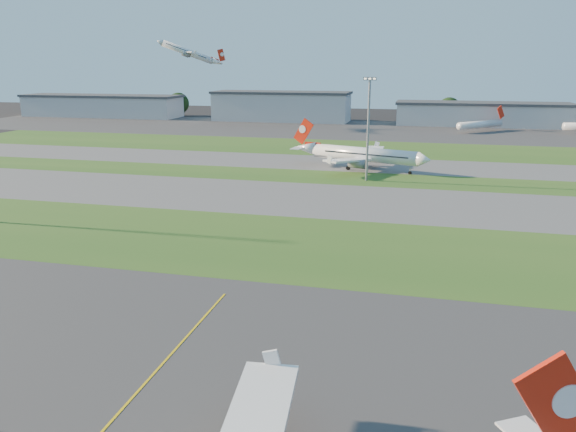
% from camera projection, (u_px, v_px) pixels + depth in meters
% --- Properties ---
extents(ground, '(700.00, 700.00, 0.00)m').
position_uv_depth(ground, '(40.00, 431.00, 45.60)').
color(ground, black).
rests_on(ground, ground).
extents(apron_near, '(300.00, 70.00, 0.01)m').
position_uv_depth(apron_near, '(40.00, 431.00, 45.60)').
color(apron_near, '#333335').
rests_on(apron_near, ground).
extents(grass_strip_a, '(300.00, 34.00, 0.01)m').
position_uv_depth(grass_strip_a, '(242.00, 241.00, 94.36)').
color(grass_strip_a, '#28521B').
rests_on(grass_strip_a, ground).
extents(taxiway_a, '(300.00, 32.00, 0.01)m').
position_uv_depth(taxiway_a, '(288.00, 198.00, 125.30)').
color(taxiway_a, '#515154').
rests_on(taxiway_a, ground).
extents(grass_strip_b, '(300.00, 18.00, 0.01)m').
position_uv_depth(grass_strip_b, '(310.00, 177.00, 148.74)').
color(grass_strip_b, '#28521B').
rests_on(grass_strip_b, ground).
extents(taxiway_b, '(300.00, 26.00, 0.01)m').
position_uv_depth(taxiway_b, '(325.00, 163.00, 169.37)').
color(taxiway_b, '#515154').
rests_on(taxiway_b, ground).
extents(grass_strip_c, '(300.00, 40.00, 0.01)m').
position_uv_depth(grass_strip_c, '(341.00, 148.00, 200.32)').
color(grass_strip_c, '#28521B').
rests_on(grass_strip_c, ground).
extents(apron_far, '(400.00, 80.00, 0.01)m').
position_uv_depth(apron_far, '(360.00, 129.00, 256.58)').
color(apron_far, '#333335').
rests_on(apron_far, ground).
extents(airliner_taxiing, '(37.49, 31.59, 12.07)m').
position_uv_depth(airliner_taxiing, '(363.00, 155.00, 157.42)').
color(airliner_taxiing, white).
rests_on(airliner_taxiing, ground).
extents(airliner_departing, '(26.64, 22.87, 9.21)m').
position_uv_depth(airliner_departing, '(188.00, 52.00, 258.87)').
color(airliner_departing, white).
extents(mini_jet_near, '(21.52, 21.38, 9.48)m').
position_uv_depth(mini_jet_near, '(480.00, 124.00, 246.31)').
color(mini_jet_near, white).
rests_on(mini_jet_near, ground).
extents(light_mast_centre, '(3.20, 0.70, 25.80)m').
position_uv_depth(light_mast_centre, '(368.00, 122.00, 139.56)').
color(light_mast_centre, gray).
rests_on(light_mast_centre, ground).
extents(hangar_far_west, '(91.80, 23.00, 12.20)m').
position_uv_depth(hangar_far_west, '(102.00, 106.00, 317.43)').
color(hangar_far_west, '#979A9E').
rests_on(hangar_far_west, ground).
extents(hangar_west, '(71.40, 23.00, 15.20)m').
position_uv_depth(hangar_west, '(281.00, 106.00, 293.01)').
color(hangar_west, '#979A9E').
rests_on(hangar_west, ground).
extents(hangar_east, '(81.60, 23.00, 11.20)m').
position_uv_depth(hangar_east, '(482.00, 114.00, 270.65)').
color(hangar_east, '#979A9E').
rests_on(hangar_east, ground).
extents(tree_far_west, '(11.00, 11.00, 12.00)m').
position_uv_depth(tree_far_west, '(55.00, 102.00, 338.68)').
color(tree_far_west, black).
rests_on(tree_far_west, ground).
extents(tree_west, '(12.10, 12.10, 13.20)m').
position_uv_depth(tree_west, '(178.00, 103.00, 322.08)').
color(tree_west, black).
rests_on(tree_west, ground).
extents(tree_mid_west, '(9.90, 9.90, 10.80)m').
position_uv_depth(tree_mid_west, '(332.00, 109.00, 298.07)').
color(tree_mid_west, black).
rests_on(tree_mid_west, ground).
extents(tree_mid_east, '(11.55, 11.55, 12.60)m').
position_uv_depth(tree_mid_east, '(449.00, 109.00, 286.90)').
color(tree_mid_east, black).
rests_on(tree_mid_east, ground).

